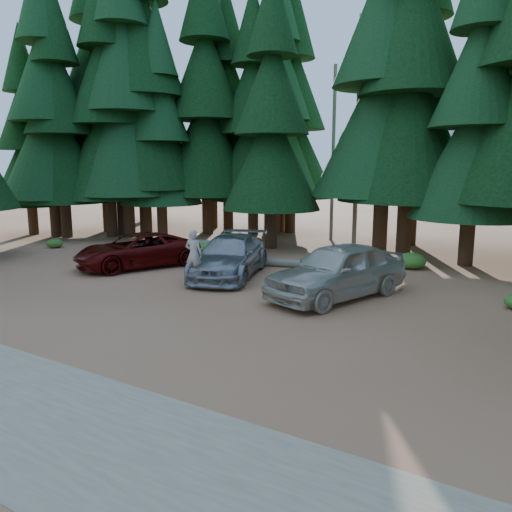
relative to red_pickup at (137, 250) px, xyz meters
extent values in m
plane|color=#996140|center=(5.22, -4.05, -0.74)|extent=(160.00, 160.00, 0.00)
cylinder|color=gray|center=(6.02, 10.45, 5.26)|extent=(0.24, 0.24, 12.00)
cylinder|color=gray|center=(4.02, 11.95, 4.26)|extent=(0.20, 0.20, 10.00)
cone|color=gray|center=(5.22, 80.95, 13.26)|extent=(44.00, 44.00, 28.00)
cone|color=gray|center=(-2.78, 90.95, 9.26)|extent=(36.00, 36.00, 20.00)
imported|color=#510807|center=(0.00, 0.00, 0.00)|extent=(4.43, 5.88, 1.48)
imported|color=#979A9E|center=(4.45, 0.66, 0.06)|extent=(3.89, 5.97, 1.61)
imported|color=beige|center=(9.42, -0.20, 0.19)|extent=(3.81, 5.88, 1.86)
imported|color=beige|center=(4.47, -1.66, 0.50)|extent=(0.72, 0.54, 1.78)
cylinder|color=white|center=(4.47, -1.61, 1.23)|extent=(0.36, 0.36, 0.04)
cylinder|color=gray|center=(-0.50, 6.14, -0.57)|extent=(4.77, 1.05, 0.34)
cylinder|color=gray|center=(8.19, 4.78, -0.59)|extent=(3.75, 0.71, 0.31)
cylinder|color=gray|center=(6.37, 3.62, -0.57)|extent=(5.36, 1.86, 0.35)
ellipsoid|color=#2A6F21|center=(0.55, 4.36, -0.46)|extent=(1.02, 1.02, 0.56)
ellipsoid|color=#2A6F21|center=(1.61, 5.17, -0.52)|extent=(0.80, 0.80, 0.44)
ellipsoid|color=#2A6F21|center=(3.21, 4.40, -0.46)|extent=(1.04, 1.04, 0.57)
ellipsoid|color=#2A6F21|center=(8.61, 4.17, -0.41)|extent=(1.21, 1.21, 0.67)
ellipsoid|color=#2A6F21|center=(8.07, 5.95, -0.43)|extent=(1.15, 1.15, 0.63)
ellipsoid|color=#2A6F21|center=(10.31, 5.95, -0.40)|extent=(1.25, 1.25, 0.69)
ellipsoid|color=#2A6F21|center=(-7.59, 1.45, -0.51)|extent=(0.86, 0.86, 0.47)
camera|label=1|loc=(15.63, -15.56, 3.68)|focal=35.00mm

